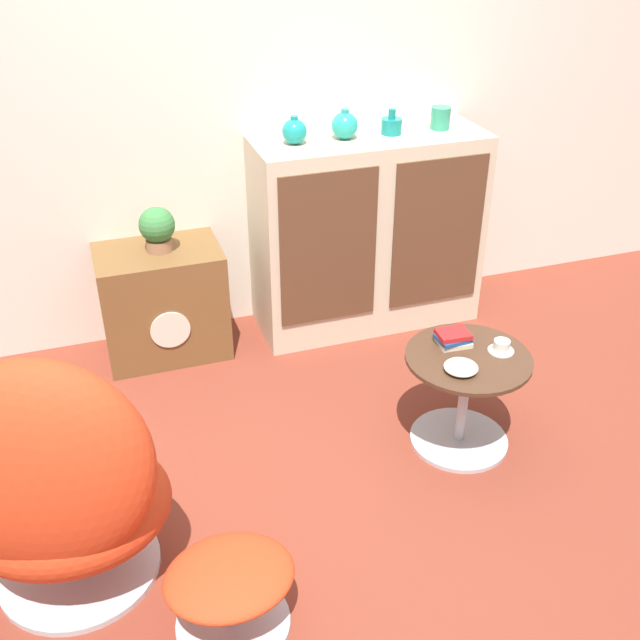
{
  "coord_description": "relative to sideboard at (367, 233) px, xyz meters",
  "views": [
    {
      "loc": [
        -0.81,
        -2.02,
        2.16
      ],
      "look_at": [
        0.05,
        0.53,
        0.55
      ],
      "focal_mm": 42.0,
      "sensor_mm": 36.0,
      "label": 1
    }
  ],
  "objects": [
    {
      "name": "wall_back",
      "position": [
        -0.6,
        0.26,
        0.78
      ],
      "size": [
        6.4,
        0.06,
        2.6
      ],
      "color": "silver",
      "rests_on": "ground_plane"
    },
    {
      "name": "egg_chair",
      "position": [
        -1.65,
        -1.4,
        -0.07
      ],
      "size": [
        0.87,
        0.83,
        0.98
      ],
      "color": "#B7B7BC",
      "rests_on": "ground_plane"
    },
    {
      "name": "tv_console",
      "position": [
        -1.1,
        0.02,
        -0.23
      ],
      "size": [
        0.61,
        0.42,
        0.57
      ],
      "color": "brown",
      "rests_on": "ground_plane"
    },
    {
      "name": "vase_inner_right",
      "position": [
        0.11,
        0.0,
        0.56
      ],
      "size": [
        0.1,
        0.1,
        0.12
      ],
      "color": "#147A75",
      "rests_on": "sideboard"
    },
    {
      "name": "ottoman",
      "position": [
        -1.16,
        -1.74,
        -0.33
      ],
      "size": [
        0.42,
        0.38,
        0.28
      ],
      "color": "#B7B7BC",
      "rests_on": "ground_plane"
    },
    {
      "name": "book_stack",
      "position": [
        -0.02,
        -1.03,
        -0.04
      ],
      "size": [
        0.14,
        0.11,
        0.06
      ],
      "color": "beige",
      "rests_on": "coffee_table"
    },
    {
      "name": "teacup",
      "position": [
        0.14,
        -1.15,
        -0.05
      ],
      "size": [
        0.11,
        0.11,
        0.05
      ],
      "color": "silver",
      "rests_on": "coffee_table"
    },
    {
      "name": "potted_plant",
      "position": [
        -1.09,
        0.02,
        0.17
      ],
      "size": [
        0.17,
        0.17,
        0.22
      ],
      "color": "#996B4C",
      "rests_on": "tv_console"
    },
    {
      "name": "vase_leftmost",
      "position": [
        -0.39,
        0.0,
        0.58
      ],
      "size": [
        0.12,
        0.12,
        0.14
      ],
      "color": "teal",
      "rests_on": "sideboard"
    },
    {
      "name": "vase_inner_left",
      "position": [
        -0.14,
        0.0,
        0.59
      ],
      "size": [
        0.13,
        0.13,
        0.15
      ],
      "color": "teal",
      "rests_on": "sideboard"
    },
    {
      "name": "vase_rightmost",
      "position": [
        0.38,
        0.0,
        0.58
      ],
      "size": [
        0.1,
        0.1,
        0.11
      ],
      "color": "#2D8E6B",
      "rests_on": "sideboard"
    },
    {
      "name": "sideboard",
      "position": [
        0.0,
        0.0,
        0.0
      ],
      "size": [
        1.19,
        0.46,
        1.04
      ],
      "color": "beige",
      "rests_on": "ground_plane"
    },
    {
      "name": "coffee_table",
      "position": [
        -0.0,
        -1.14,
        -0.27
      ],
      "size": [
        0.52,
        0.52,
        0.45
      ],
      "color": "#B7B7BC",
      "rests_on": "ground_plane"
    },
    {
      "name": "bowl",
      "position": [
        -0.09,
        -1.22,
        -0.05
      ],
      "size": [
        0.14,
        0.14,
        0.04
      ],
      "color": "beige",
      "rests_on": "coffee_table"
    },
    {
      "name": "ground_plane",
      "position": [
        -0.6,
        -1.36,
        -0.52
      ],
      "size": [
        12.0,
        12.0,
        0.0
      ],
      "primitive_type": "plane",
      "color": "brown"
    }
  ]
}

